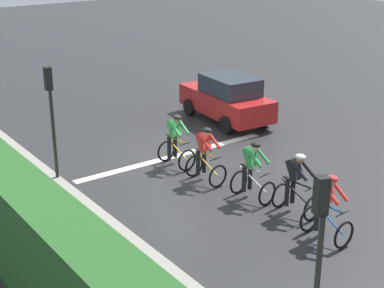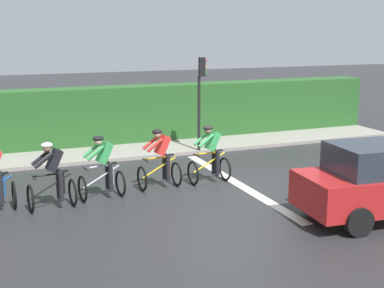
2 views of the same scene
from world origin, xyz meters
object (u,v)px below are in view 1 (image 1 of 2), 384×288
(cyclist_lead, at_px, (326,208))
(cyclist_trailing, at_px, (175,141))
(traffic_light_near_crossing, at_px, (51,107))
(cyclist_second, at_px, (296,185))
(traffic_light_far_junction, at_px, (319,242))
(car_red, at_px, (227,98))
(cyclist_fourth, at_px, (205,156))
(cyclist_mid, at_px, (252,172))

(cyclist_lead, relative_size, cyclist_trailing, 1.00)
(traffic_light_near_crossing, bearing_deg, cyclist_second, 126.05)
(cyclist_trailing, bearing_deg, traffic_light_far_junction, 70.41)
(cyclist_second, distance_m, car_red, 7.80)
(cyclist_second, xyz_separation_m, traffic_light_near_crossing, (4.06, -5.57, 1.43))
(car_red, bearing_deg, cyclist_lead, 65.33)
(cyclist_fourth, bearing_deg, cyclist_trailing, -90.01)
(cyclist_lead, bearing_deg, traffic_light_near_crossing, -62.02)
(cyclist_trailing, xyz_separation_m, traffic_light_near_crossing, (3.42, -1.13, 1.43))
(cyclist_trailing, relative_size, traffic_light_far_junction, 0.50)
(car_red, bearing_deg, cyclist_mid, 56.39)
(cyclist_lead, relative_size, cyclist_fourth, 1.00)
(cyclist_mid, relative_size, traffic_light_far_junction, 0.50)
(cyclist_lead, bearing_deg, traffic_light_far_junction, 38.65)
(cyclist_fourth, distance_m, car_red, 5.75)
(traffic_light_far_junction, bearing_deg, cyclist_lead, -141.35)
(car_red, distance_m, traffic_light_near_crossing, 7.76)
(cyclist_lead, distance_m, cyclist_fourth, 4.32)
(cyclist_mid, xyz_separation_m, car_red, (-3.78, -5.69, 0.08))
(cyclist_second, bearing_deg, traffic_light_far_junction, 47.50)
(cyclist_second, height_order, traffic_light_near_crossing, traffic_light_near_crossing)
(cyclist_lead, distance_m, car_red, 9.18)
(cyclist_mid, distance_m, cyclist_fourth, 1.69)
(cyclist_fourth, xyz_separation_m, traffic_light_near_crossing, (3.42, -2.62, 1.43))
(car_red, bearing_deg, traffic_light_near_crossing, 10.67)
(cyclist_fourth, relative_size, traffic_light_far_junction, 0.50)
(cyclist_mid, distance_m, traffic_light_far_junction, 6.37)
(car_red, relative_size, traffic_light_near_crossing, 1.27)
(cyclist_trailing, bearing_deg, cyclist_fourth, 89.99)
(traffic_light_near_crossing, bearing_deg, car_red, -169.33)
(cyclist_second, relative_size, cyclist_fourth, 1.00)
(cyclist_mid, bearing_deg, traffic_light_far_junction, 57.83)
(cyclist_lead, xyz_separation_m, cyclist_mid, (-0.05, -2.65, 0.00))
(cyclist_fourth, height_order, traffic_light_near_crossing, traffic_light_near_crossing)
(traffic_light_far_junction, bearing_deg, cyclist_fourth, -113.38)
(cyclist_lead, bearing_deg, cyclist_fourth, -86.48)
(traffic_light_near_crossing, relative_size, traffic_light_far_junction, 1.00)
(cyclist_fourth, xyz_separation_m, traffic_light_far_junction, (2.99, 6.92, 1.43))
(traffic_light_far_junction, bearing_deg, traffic_light_near_crossing, -87.44)
(car_red, height_order, traffic_light_far_junction, traffic_light_far_junction)
(cyclist_lead, relative_size, traffic_light_near_crossing, 0.50)
(cyclist_second, relative_size, traffic_light_far_junction, 0.50)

